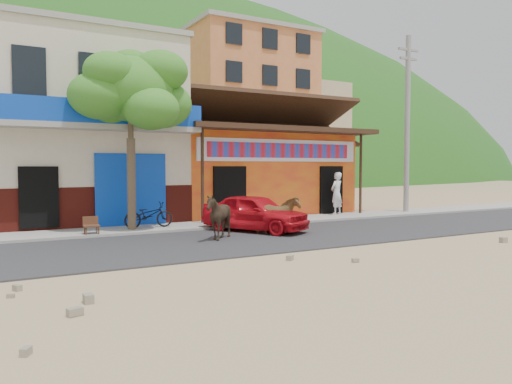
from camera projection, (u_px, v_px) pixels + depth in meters
ground at (356, 246)px, 13.74m from camera, size 120.00×120.00×0.00m
road at (304, 235)px, 15.91m from camera, size 60.00×5.00×0.04m
sidewalk at (251, 223)px, 18.95m from camera, size 60.00×2.00×0.12m
dance_club at (246, 175)px, 23.32m from camera, size 8.00×6.00×3.60m
cafe_building at (78, 133)px, 19.53m from camera, size 7.00×6.00×7.00m
apartment_front at (240, 117)px, 38.71m from camera, size 9.00×9.00×12.00m
apartment_rear at (293, 137)px, 48.41m from camera, size 8.00×8.00×10.00m
hillside at (42, 100)px, 73.89m from camera, size 100.00×40.00×24.00m
tree at (131, 138)px, 16.34m from camera, size 3.00×3.00×6.00m
utility_pole at (407, 124)px, 22.78m from camera, size 0.24×0.24×8.00m
cow_tan at (277, 215)px, 15.94m from camera, size 1.51×0.91×1.19m
cow_dark at (218, 217)px, 14.65m from camera, size 1.24×1.11×1.35m
red_car at (255, 213)px, 16.58m from camera, size 3.05×3.91×1.25m
scooter at (149, 215)px, 16.86m from camera, size 1.67×0.62×0.87m
pedestrian at (337, 193)px, 21.51m from camera, size 0.77×0.63×1.83m
cafe_chair_right at (91, 218)px, 15.35m from camera, size 0.49×0.49×0.99m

